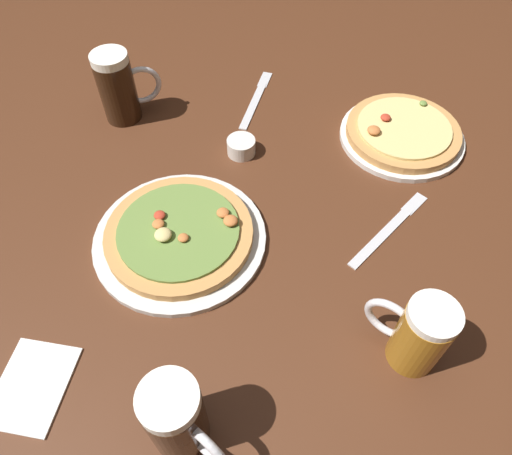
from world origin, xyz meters
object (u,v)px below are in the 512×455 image
Objects in this scene: knife_spare at (256,98)px; beer_mug_dark at (419,334)px; pizza_plate_far at (402,133)px; beer_mug_pale at (119,87)px; knife_right at (390,228)px; beer_mug_amber at (178,418)px; ramekin_sauce at (241,147)px; pizza_plate_near at (180,236)px; napkin_folded at (32,385)px.

beer_mug_dark is at bearing -36.31° from knife_spare.
beer_mug_pale is at bearing -153.99° from pizza_plate_far.
knife_spare is at bearing 156.06° from knife_right.
knife_right is (0.10, 0.50, -0.07)m from beer_mug_amber.
pizza_plate_near is at bearing -81.57° from ramekin_sauce.
pizza_plate_near reaches higher than knife_right.
beer_mug_pale is at bearing 166.21° from beer_mug_dark.
pizza_plate_far reaches higher than napkin_folded.
ramekin_sauce is 0.28× the size of knife_spare.
pizza_plate_near is 0.35m from beer_mug_amber.
pizza_plate_far is 0.26m from knife_right.
knife_spare is at bearing 104.68° from pizza_plate_near.
knife_spare is (-0.43, 0.19, 0.00)m from knife_right.
knife_spare is (-0.11, 0.43, -0.01)m from pizza_plate_near.
pizza_plate_far is at bearing 88.89° from beer_mug_amber.
beer_mug_dark is 0.60× the size of knife_right.
beer_mug_amber is 0.26m from napkin_folded.
knife_spare is (-0.33, 0.69, -0.07)m from beer_mug_amber.
beer_mug_amber is (-0.01, -0.75, 0.06)m from pizza_plate_far.
beer_mug_dark is (0.44, 0.02, 0.05)m from pizza_plate_near.
beer_mug_amber is 0.58m from ramekin_sauce.
knife_right is (0.64, 0.03, -0.08)m from beer_mug_pale.
pizza_plate_near is at bearing -75.32° from knife_spare.
beer_mug_pale is 0.30m from ramekin_sauce.
knife_right is at bearing -23.94° from knife_spare.
knife_right is at bearing 79.18° from beer_mug_amber.
beer_mug_dark is at bearing 38.45° from napkin_folded.
beer_mug_dark reaches higher than knife_right.
pizza_plate_near reaches higher than ramekin_sauce.
napkin_folded is at bearing -162.78° from beer_mug_amber.
beer_mug_dark is 2.32× the size of ramekin_sauce.
napkin_folded is (0.02, -0.59, -0.01)m from ramekin_sauce.
pizza_plate_far is at bearing 40.37° from ramekin_sauce.
pizza_plate_near reaches higher than pizza_plate_far.
ramekin_sauce is at bearing 8.64° from beer_mug_pale.
ramekin_sauce is (-0.04, 0.26, 0.00)m from pizza_plate_near.
pizza_plate_near is 0.34m from napkin_folded.
beer_mug_amber is at bearing 17.22° from napkin_folded.
knife_right is (0.31, 0.24, -0.01)m from pizza_plate_near.
pizza_plate_far is 0.75m from beer_mug_amber.
beer_mug_pale is (-0.55, 0.48, 0.01)m from beer_mug_amber.
beer_mug_amber is 1.08× the size of napkin_folded.
beer_mug_dark is at bearing -26.08° from ramekin_sauce.
beer_mug_dark is at bearing -13.79° from beer_mug_pale.
beer_mug_amber is 0.77m from knife_spare.
pizza_plate_far is at bearing 108.14° from knife_right.
beer_mug_dark reaches higher than knife_spare.
beer_mug_pale is at bearing 147.23° from pizza_plate_near.
beer_mug_dark is 0.58m from napkin_folded.
ramekin_sauce reaches higher than napkin_folded.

